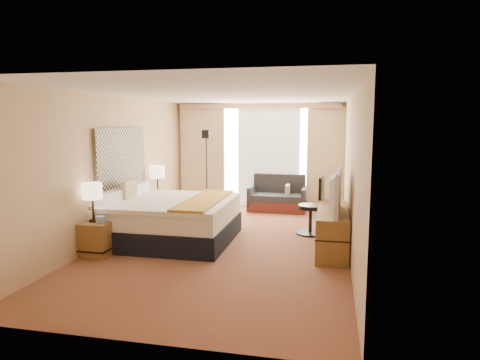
% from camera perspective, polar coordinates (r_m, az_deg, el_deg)
% --- Properties ---
extents(floor, '(4.20, 7.00, 0.02)m').
position_cam_1_polar(floor, '(7.66, -1.85, -8.47)').
color(floor, '#581E19').
rests_on(floor, ground).
extents(ceiling, '(4.20, 7.00, 0.02)m').
position_cam_1_polar(ceiling, '(7.37, -1.94, 11.34)').
color(ceiling, silver).
rests_on(ceiling, wall_back).
extents(wall_back, '(4.20, 0.02, 2.60)m').
position_cam_1_polar(wall_back, '(10.82, 2.58, 3.32)').
color(wall_back, tan).
rests_on(wall_back, ground).
extents(wall_front, '(4.20, 0.02, 2.60)m').
position_cam_1_polar(wall_front, '(4.13, -13.68, -4.26)').
color(wall_front, tan).
rests_on(wall_front, ground).
extents(wall_left, '(0.02, 7.00, 2.60)m').
position_cam_1_polar(wall_left, '(8.16, -16.36, 1.54)').
color(wall_left, tan).
rests_on(wall_left, ground).
extents(wall_right, '(0.02, 7.00, 2.60)m').
position_cam_1_polar(wall_right, '(7.19, 14.57, 0.80)').
color(wall_right, tan).
rests_on(wall_right, ground).
extents(headboard, '(0.06, 1.85, 1.50)m').
position_cam_1_polar(headboard, '(8.32, -15.46, 1.55)').
color(headboard, black).
rests_on(headboard, wall_left).
extents(nightstand_left, '(0.45, 0.52, 0.55)m').
position_cam_1_polar(nightstand_left, '(7.34, -18.37, -7.38)').
color(nightstand_left, olive).
rests_on(nightstand_left, floor).
extents(nightstand_right, '(0.45, 0.52, 0.55)m').
position_cam_1_polar(nightstand_right, '(9.51, -10.75, -3.67)').
color(nightstand_right, olive).
rests_on(nightstand_right, floor).
extents(media_dresser, '(0.50, 1.80, 0.70)m').
position_cam_1_polar(media_dresser, '(7.36, 12.20, -6.50)').
color(media_dresser, olive).
rests_on(media_dresser, floor).
extents(window, '(2.30, 0.02, 2.30)m').
position_cam_1_polar(window, '(10.75, 3.87, 3.39)').
color(window, white).
rests_on(window, wall_back).
extents(curtains, '(4.12, 0.19, 2.56)m').
position_cam_1_polar(curtains, '(10.70, 2.46, 3.85)').
color(curtains, beige).
rests_on(curtains, floor).
extents(bed, '(2.24, 2.04, 1.09)m').
position_cam_1_polar(bed, '(7.86, -9.46, -5.16)').
color(bed, black).
rests_on(bed, floor).
extents(loveseat, '(1.40, 0.77, 0.86)m').
position_cam_1_polar(loveseat, '(10.42, 5.08, -2.51)').
color(loveseat, '#511D17').
rests_on(loveseat, floor).
extents(floor_lamp, '(0.25, 0.25, 1.94)m').
position_cam_1_polar(floor_lamp, '(10.46, -4.49, 3.54)').
color(floor_lamp, black).
rests_on(floor_lamp, floor).
extents(desk_chair, '(0.54, 0.54, 1.11)m').
position_cam_1_polar(desk_chair, '(8.28, 9.81, -3.80)').
color(desk_chair, black).
rests_on(desk_chair, floor).
extents(lamp_left, '(0.30, 0.30, 0.63)m').
position_cam_1_polar(lamp_left, '(7.17, -19.09, -1.50)').
color(lamp_left, black).
rests_on(lamp_left, nightstand_left).
extents(lamp_right, '(0.31, 0.31, 0.65)m').
position_cam_1_polar(lamp_right, '(9.44, -10.97, 1.01)').
color(lamp_right, black).
rests_on(lamp_right, nightstand_right).
extents(tissue_box, '(0.14, 0.14, 0.11)m').
position_cam_1_polar(tissue_box, '(7.14, -18.08, -5.05)').
color(tissue_box, '#8EAEDC').
rests_on(tissue_box, nightstand_left).
extents(telephone, '(0.20, 0.17, 0.07)m').
position_cam_1_polar(telephone, '(9.45, -10.88, -1.85)').
color(telephone, black).
rests_on(telephone, nightstand_right).
extents(television, '(0.21, 1.19, 0.68)m').
position_cam_1_polar(television, '(6.97, 11.96, -1.49)').
color(television, black).
rests_on(television, media_dresser).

